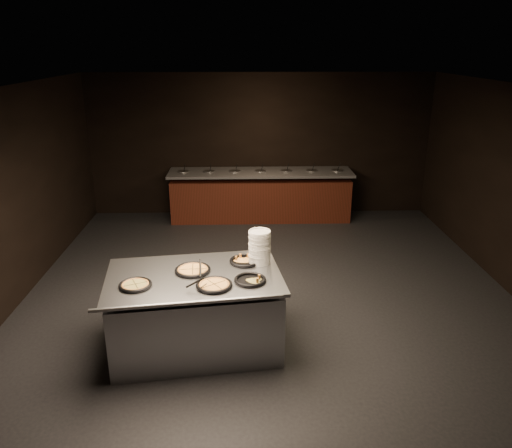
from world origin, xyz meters
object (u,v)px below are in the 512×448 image
object	(u,v)px
serving_counter	(196,314)
pan_cheese_whole	(193,270)
pan_veggie_whole	(135,285)
plate_stack	(260,247)

from	to	relation	value
serving_counter	pan_cheese_whole	bearing A→B (deg)	94.01
serving_counter	pan_veggie_whole	xyz separation A→B (m)	(-0.61, -0.26, 0.51)
plate_stack	pan_cheese_whole	world-z (taller)	plate_stack
pan_veggie_whole	serving_counter	bearing A→B (deg)	23.20
pan_veggie_whole	pan_cheese_whole	xyz separation A→B (m)	(0.59, 0.36, 0.00)
plate_stack	pan_veggie_whole	bearing A→B (deg)	-156.58
pan_veggie_whole	pan_cheese_whole	bearing A→B (deg)	31.89
serving_counter	pan_cheese_whole	world-z (taller)	pan_cheese_whole
serving_counter	pan_cheese_whole	distance (m)	0.53
plate_stack	pan_cheese_whole	bearing A→B (deg)	-163.77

